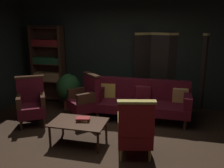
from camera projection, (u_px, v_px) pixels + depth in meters
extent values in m
plane|color=black|center=(101.00, 145.00, 4.64)|extent=(10.00, 10.00, 0.00)
cube|color=black|center=(127.00, 51.00, 6.57)|extent=(7.20, 0.10, 2.80)
cube|color=black|center=(142.00, 70.00, 6.43)|extent=(0.40, 0.29, 1.90)
cube|color=tan|center=(143.00, 34.00, 6.19)|extent=(0.40, 0.29, 0.06)
cube|color=black|center=(159.00, 71.00, 6.42)|extent=(0.46, 0.11, 1.90)
cube|color=tan|center=(161.00, 34.00, 6.18)|extent=(0.46, 0.12, 0.06)
cube|color=black|center=(177.00, 71.00, 6.36)|extent=(0.44, 0.21, 1.90)
cube|color=tan|center=(179.00, 34.00, 6.13)|extent=(0.44, 0.21, 0.06)
cube|color=black|center=(194.00, 72.00, 6.29)|extent=(0.45, 0.15, 1.90)
cube|color=tan|center=(198.00, 34.00, 6.05)|extent=(0.45, 0.16, 0.06)
cube|color=black|center=(212.00, 72.00, 6.25)|extent=(0.40, 0.27, 1.90)
cube|color=tan|center=(216.00, 34.00, 6.01)|extent=(0.41, 0.28, 0.06)
cube|color=#382114|center=(34.00, 63.00, 7.02)|extent=(0.06, 0.32, 2.05)
cube|color=#382114|center=(62.00, 65.00, 6.82)|extent=(0.06, 0.32, 2.05)
cube|color=#382114|center=(51.00, 63.00, 7.06)|extent=(0.90, 0.02, 2.05)
cube|color=#382114|center=(50.00, 97.00, 7.17)|extent=(0.86, 0.30, 0.02)
cube|color=#382114|center=(49.00, 81.00, 7.04)|extent=(0.86, 0.30, 0.02)
cube|color=#9E7A47|center=(49.00, 77.00, 6.99)|extent=(0.78, 0.22, 0.23)
cube|color=#382114|center=(48.00, 64.00, 6.92)|extent=(0.86, 0.30, 0.02)
cube|color=#1E4C28|center=(48.00, 61.00, 6.87)|extent=(0.78, 0.22, 0.17)
cube|color=#382114|center=(47.00, 46.00, 6.79)|extent=(0.86, 0.30, 0.02)
cube|color=maroon|center=(46.00, 43.00, 6.75)|extent=(0.78, 0.22, 0.16)
cube|color=#382114|center=(46.00, 28.00, 6.67)|extent=(0.86, 0.30, 0.02)
cylinder|color=#382114|center=(97.00, 116.00, 5.69)|extent=(0.07, 0.07, 0.22)
cylinder|color=#382114|center=(185.00, 125.00, 5.24)|extent=(0.07, 0.07, 0.22)
cylinder|color=#382114|center=(105.00, 107.00, 6.25)|extent=(0.07, 0.07, 0.22)
cylinder|color=#382114|center=(184.00, 114.00, 5.80)|extent=(0.07, 0.07, 0.22)
cube|color=#4C0F19|center=(142.00, 106.00, 5.69)|extent=(2.10, 0.76, 0.20)
cube|color=#4C0F19|center=(144.00, 89.00, 5.90)|extent=(2.10, 0.18, 0.46)
cube|color=#4C0F19|center=(100.00, 94.00, 5.86)|extent=(0.16, 0.68, 0.26)
cube|color=#4C0F19|center=(188.00, 100.00, 5.40)|extent=(0.16, 0.68, 0.26)
cube|color=#B79338|center=(108.00, 91.00, 6.01)|extent=(0.36, 0.22, 0.35)
cube|color=maroon|center=(143.00, 93.00, 5.81)|extent=(0.36, 0.20, 0.35)
cube|color=tan|center=(180.00, 96.00, 5.62)|extent=(0.34, 0.15, 0.35)
cylinder|color=#382114|center=(50.00, 137.00, 4.52)|extent=(0.04, 0.04, 0.39)
cylinder|color=#382114|center=(98.00, 143.00, 4.31)|extent=(0.04, 0.04, 0.39)
cylinder|color=#382114|center=(63.00, 125.00, 5.03)|extent=(0.04, 0.04, 0.39)
cylinder|color=#382114|center=(106.00, 129.00, 4.82)|extent=(0.04, 0.04, 0.39)
cube|color=#382114|center=(79.00, 122.00, 4.61)|extent=(1.00, 0.64, 0.03)
cylinder|color=tan|center=(146.00, 142.00, 4.52)|extent=(0.04, 0.04, 0.22)
cylinder|color=tan|center=(121.00, 142.00, 4.53)|extent=(0.04, 0.04, 0.22)
cylinder|color=tan|center=(150.00, 155.00, 4.08)|extent=(0.04, 0.04, 0.22)
cylinder|color=tan|center=(121.00, 155.00, 4.09)|extent=(0.04, 0.04, 0.22)
cube|color=maroon|center=(135.00, 136.00, 4.25)|extent=(0.67, 0.67, 0.24)
cube|color=maroon|center=(136.00, 120.00, 3.92)|extent=(0.57, 0.24, 0.54)
cube|color=tan|center=(137.00, 102.00, 3.85)|extent=(0.61, 0.26, 0.04)
cube|color=tan|center=(150.00, 123.00, 4.18)|extent=(0.20, 0.51, 0.22)
cube|color=tan|center=(121.00, 123.00, 4.19)|extent=(0.20, 0.51, 0.22)
cylinder|color=#382114|center=(21.00, 126.00, 5.19)|extent=(0.04, 0.04, 0.22)
cylinder|color=#382114|center=(44.00, 123.00, 5.32)|extent=(0.04, 0.04, 0.22)
cylinder|color=#382114|center=(22.00, 117.00, 5.61)|extent=(0.04, 0.04, 0.22)
cylinder|color=#382114|center=(43.00, 115.00, 5.74)|extent=(0.04, 0.04, 0.22)
cube|color=#4C0F19|center=(32.00, 110.00, 5.41)|extent=(0.77, 0.77, 0.24)
cube|color=#4C0F19|center=(30.00, 90.00, 5.52)|extent=(0.54, 0.39, 0.54)
cube|color=#382114|center=(29.00, 77.00, 5.44)|extent=(0.58, 0.42, 0.04)
cube|color=#382114|center=(19.00, 101.00, 5.28)|extent=(0.33, 0.48, 0.22)
cube|color=#382114|center=(43.00, 99.00, 5.41)|extent=(0.33, 0.48, 0.22)
cylinder|color=#382114|center=(70.00, 113.00, 5.85)|extent=(0.04, 0.04, 0.22)
cylinder|color=#382114|center=(78.00, 120.00, 5.48)|extent=(0.04, 0.04, 0.22)
cylinder|color=#382114|center=(87.00, 109.00, 6.09)|extent=(0.04, 0.04, 0.22)
cylinder|color=#382114|center=(97.00, 116.00, 5.72)|extent=(0.04, 0.04, 0.22)
cube|color=#4C0F19|center=(83.00, 105.00, 5.73)|extent=(0.79, 0.79, 0.24)
cube|color=#4C0F19|center=(91.00, 87.00, 5.75)|extent=(0.49, 0.47, 0.54)
cube|color=#382114|center=(91.00, 74.00, 5.67)|extent=(0.53, 0.51, 0.04)
cube|color=#382114|center=(78.00, 93.00, 5.86)|extent=(0.41, 0.43, 0.22)
cube|color=#382114|center=(87.00, 98.00, 5.47)|extent=(0.41, 0.43, 0.22)
cylinder|color=brown|center=(69.00, 103.00, 6.44)|extent=(0.28, 0.28, 0.28)
ellipsoid|color=#193D19|center=(69.00, 88.00, 6.33)|extent=(0.61, 0.61, 0.70)
cube|color=#9E7A47|center=(83.00, 120.00, 4.65)|extent=(0.22, 0.17, 0.04)
cube|color=maroon|center=(83.00, 118.00, 4.64)|extent=(0.28, 0.21, 0.03)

